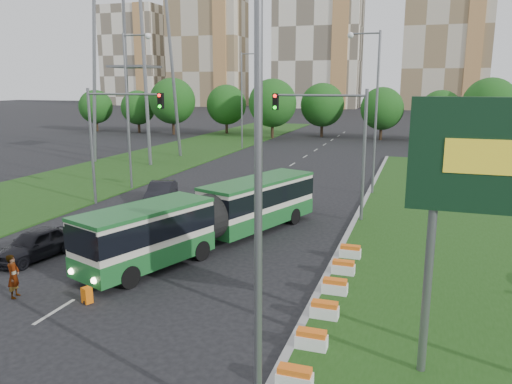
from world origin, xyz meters
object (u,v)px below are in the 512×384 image
(car_left_near, at_px, (35,244))
(traffic_mast_median, at_px, (337,134))
(car_left_far, at_px, (161,193))
(traffic_mast_left, at_px, (111,128))
(pedestrian, at_px, (14,276))
(shopping_trolley, at_px, (87,295))
(articulated_bus, at_px, (210,215))

(car_left_near, bearing_deg, traffic_mast_median, 50.82)
(car_left_far, bearing_deg, traffic_mast_left, -168.19)
(pedestrian, height_order, shopping_trolley, pedestrian)
(car_left_near, xyz_separation_m, shopping_trolley, (5.51, -3.47, -0.42))
(traffic_mast_median, distance_m, car_left_near, 17.67)
(pedestrian, bearing_deg, car_left_near, 14.38)
(traffic_mast_median, height_order, articulated_bus, traffic_mast_median)
(traffic_mast_median, height_order, pedestrian, traffic_mast_median)
(traffic_mast_median, distance_m, articulated_bus, 9.50)
(pedestrian, distance_m, shopping_trolley, 3.14)
(car_left_near, bearing_deg, articulated_bus, 41.58)
(pedestrian, relative_size, shopping_trolley, 2.85)
(traffic_mast_left, xyz_separation_m, car_left_far, (2.76, 1.55, -4.60))
(car_left_near, height_order, shopping_trolley, car_left_near)
(traffic_mast_left, bearing_deg, articulated_bus, -30.88)
(articulated_bus, relative_size, car_left_near, 3.64)
(car_left_far, bearing_deg, traffic_mast_median, -20.08)
(car_left_far, relative_size, shopping_trolley, 7.36)
(traffic_mast_median, xyz_separation_m, pedestrian, (-10.14, -15.42, -4.46))
(traffic_mast_left, distance_m, articulated_bus, 11.95)
(articulated_bus, bearing_deg, traffic_mast_median, 71.36)
(car_left_near, bearing_deg, shopping_trolley, -23.80)
(traffic_mast_median, relative_size, traffic_mast_left, 1.00)
(traffic_mast_median, bearing_deg, car_left_far, 177.45)
(car_left_near, bearing_deg, traffic_mast_left, 112.14)
(traffic_mast_median, xyz_separation_m, shopping_trolley, (-7.09, -14.97, -5.04))
(traffic_mast_median, relative_size, pedestrian, 4.51)
(traffic_mast_median, distance_m, traffic_mast_left, 15.19)
(traffic_mast_left, height_order, car_left_near, traffic_mast_left)
(car_left_far, bearing_deg, pedestrian, -99.48)
(traffic_mast_median, relative_size, articulated_bus, 0.52)
(car_left_far, height_order, pedestrian, pedestrian)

